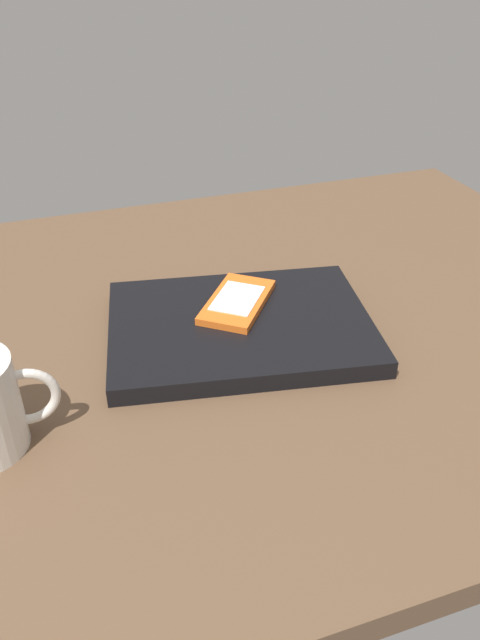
% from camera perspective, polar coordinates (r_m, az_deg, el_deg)
% --- Properties ---
extents(desk_surface, '(1.20, 0.80, 0.03)m').
position_cam_1_polar(desk_surface, '(0.76, -3.84, -1.60)').
color(desk_surface, brown).
rests_on(desk_surface, ground).
extents(laptop_closed, '(0.34, 0.27, 0.02)m').
position_cam_1_polar(laptop_closed, '(0.73, 0.00, -0.60)').
color(laptop_closed, black).
rests_on(laptop_closed, desk_surface).
extents(cell_phone_on_laptop, '(0.12, 0.13, 0.01)m').
position_cam_1_polar(cell_phone_on_laptop, '(0.74, -0.16, 1.57)').
color(cell_phone_on_laptop, orange).
rests_on(cell_phone_on_laptop, laptop_closed).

